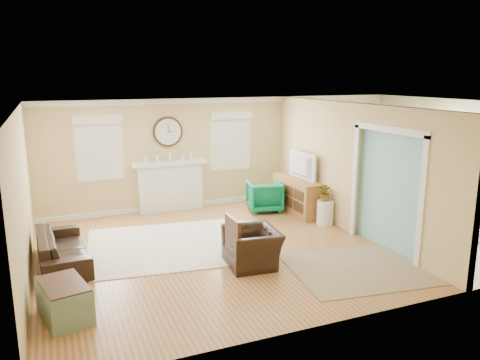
# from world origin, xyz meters

# --- Properties ---
(floor) EXTENTS (9.00, 9.00, 0.00)m
(floor) POSITION_xyz_m (0.00, 0.00, 0.00)
(floor) COLOR brown
(floor) RESTS_ON ground
(wall_back) EXTENTS (9.00, 0.02, 2.60)m
(wall_back) POSITION_xyz_m (0.00, 3.00, 1.30)
(wall_back) COLOR tan
(wall_back) RESTS_ON ground
(wall_front) EXTENTS (9.00, 0.02, 2.60)m
(wall_front) POSITION_xyz_m (0.00, -3.00, 1.30)
(wall_front) COLOR tan
(wall_front) RESTS_ON ground
(wall_left) EXTENTS (0.02, 6.00, 2.60)m
(wall_left) POSITION_xyz_m (-4.50, 0.00, 1.30)
(wall_left) COLOR tan
(wall_left) RESTS_ON ground
(wall_right) EXTENTS (0.02, 6.00, 2.60)m
(wall_right) POSITION_xyz_m (4.50, 0.00, 1.30)
(wall_right) COLOR tan
(wall_right) RESTS_ON ground
(ceiling) EXTENTS (9.00, 6.00, 0.02)m
(ceiling) POSITION_xyz_m (0.00, 0.00, 2.60)
(ceiling) COLOR white
(ceiling) RESTS_ON wall_back
(partition) EXTENTS (0.17, 6.00, 2.60)m
(partition) POSITION_xyz_m (1.51, 0.28, 1.36)
(partition) COLOR tan
(partition) RESTS_ON ground
(fireplace) EXTENTS (1.70, 0.30, 1.17)m
(fireplace) POSITION_xyz_m (-1.50, 2.88, 0.60)
(fireplace) COLOR white
(fireplace) RESTS_ON ground
(wall_clock) EXTENTS (0.70, 0.07, 0.70)m
(wall_clock) POSITION_xyz_m (-1.50, 2.97, 1.85)
(wall_clock) COLOR #402311
(wall_clock) RESTS_ON wall_back
(window_left) EXTENTS (1.05, 0.13, 1.42)m
(window_left) POSITION_xyz_m (-3.05, 2.95, 1.66)
(window_left) COLOR white
(window_left) RESTS_ON wall_back
(window_right) EXTENTS (1.05, 0.13, 1.42)m
(window_right) POSITION_xyz_m (0.05, 2.95, 1.66)
(window_right) COLOR white
(window_right) RESTS_ON wall_back
(french_doors) EXTENTS (0.06, 1.70, 2.20)m
(french_doors) POSITION_xyz_m (4.45, 0.00, 1.10)
(french_doors) COLOR white
(french_doors) RESTS_ON ground
(pendant) EXTENTS (0.30, 0.30, 0.55)m
(pendant) POSITION_xyz_m (3.00, 0.00, 2.20)
(pendant) COLOR gold
(pendant) RESTS_ON ceiling
(rug_cream) EXTENTS (3.27, 2.92, 0.02)m
(rug_cream) POSITION_xyz_m (-2.11, 0.57, 0.01)
(rug_cream) COLOR white
(rug_cream) RESTS_ON floor
(rug_jute) EXTENTS (2.50, 2.15, 0.01)m
(rug_jute) POSITION_xyz_m (0.53, -1.69, 0.01)
(rug_jute) COLOR #A08160
(rug_jute) RESTS_ON floor
(rug_grey) EXTENTS (2.50, 3.12, 0.01)m
(rug_grey) POSITION_xyz_m (2.86, -0.03, 0.01)
(rug_grey) COLOR gray
(rug_grey) RESTS_ON floor
(sofa) EXTENTS (0.84, 1.94, 0.56)m
(sofa) POSITION_xyz_m (-4.00, 0.37, 0.28)
(sofa) COLOR black
(sofa) RESTS_ON floor
(eames_chair) EXTENTS (0.91, 1.02, 0.62)m
(eames_chair) POSITION_xyz_m (-1.05, -0.85, 0.31)
(eames_chair) COLOR black
(eames_chair) RESTS_ON floor
(green_chair) EXTENTS (0.89, 0.91, 0.70)m
(green_chair) POSITION_xyz_m (0.52, 1.98, 0.35)
(green_chair) COLOR #006E45
(green_chair) RESTS_ON floor
(trunk) EXTENTS (0.71, 0.96, 0.50)m
(trunk) POSITION_xyz_m (-4.05, -1.57, 0.25)
(trunk) COLOR gray
(trunk) RESTS_ON floor
(credenza) EXTENTS (0.54, 1.60, 0.80)m
(credenza) POSITION_xyz_m (1.19, 1.58, 0.40)
(credenza) COLOR #A57638
(credenza) RESTS_ON floor
(tv) EXTENTS (0.19, 1.07, 0.61)m
(tv) POSITION_xyz_m (1.17, 1.58, 1.11)
(tv) COLOR black
(tv) RESTS_ON credenza
(garden_stool) EXTENTS (0.35, 0.35, 0.52)m
(garden_stool) POSITION_xyz_m (1.26, 0.53, 0.26)
(garden_stool) COLOR white
(garden_stool) RESTS_ON floor
(potted_plant) EXTENTS (0.32, 0.37, 0.39)m
(potted_plant) POSITION_xyz_m (1.26, 0.53, 0.71)
(potted_plant) COLOR #337F33
(potted_plant) RESTS_ON garden_stool
(dining_table) EXTENTS (1.29, 1.95, 0.64)m
(dining_table) POSITION_xyz_m (2.86, -0.03, 0.32)
(dining_table) COLOR #402311
(dining_table) RESTS_ON floor
(dining_chair_n) EXTENTS (0.45, 0.45, 0.88)m
(dining_chair_n) POSITION_xyz_m (2.81, 1.08, 0.51)
(dining_chair_n) COLOR gray
(dining_chair_n) RESTS_ON floor
(dining_chair_s) EXTENTS (0.50, 0.50, 0.93)m
(dining_chair_s) POSITION_xyz_m (2.86, -1.21, 0.54)
(dining_chair_s) COLOR gray
(dining_chair_s) RESTS_ON floor
(dining_chair_w) EXTENTS (0.54, 0.54, 1.00)m
(dining_chair_w) POSITION_xyz_m (2.20, 0.04, 0.59)
(dining_chair_w) COLOR white
(dining_chair_w) RESTS_ON floor
(dining_chair_e) EXTENTS (0.52, 0.52, 0.98)m
(dining_chair_e) POSITION_xyz_m (3.57, 0.05, 0.58)
(dining_chair_e) COLOR gray
(dining_chair_e) RESTS_ON floor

